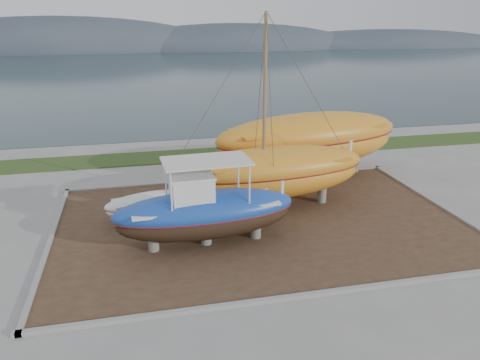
{
  "coord_description": "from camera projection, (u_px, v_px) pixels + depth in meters",
  "views": [
    {
      "loc": [
        -5.28,
        -14.77,
        8.94
      ],
      "look_at": [
        -0.99,
        4.0,
        2.16
      ],
      "focal_mm": 35.0,
      "sensor_mm": 36.0,
      "label": 1
    }
  ],
  "objects": [
    {
      "name": "ground",
      "position": [
        289.0,
        266.0,
        17.66
      ],
      "size": [
        140.0,
        140.0,
        0.0
      ],
      "primitive_type": "plane",
      "color": "gray",
      "rests_on": "ground"
    },
    {
      "name": "dirt_patch",
      "position": [
        261.0,
        222.0,
        21.33
      ],
      "size": [
        18.0,
        12.0,
        0.06
      ],
      "primitive_type": "cube",
      "color": "#422D1E",
      "rests_on": "ground"
    },
    {
      "name": "curb_frame",
      "position": [
        261.0,
        221.0,
        21.31
      ],
      "size": [
        18.6,
        12.6,
        0.15
      ],
      "primitive_type": null,
      "color": "gray",
      "rests_on": "ground"
    },
    {
      "name": "grass_strip",
      "position": [
        217.0,
        154.0,
        31.9
      ],
      "size": [
        44.0,
        3.0,
        0.08
      ],
      "primitive_type": "cube",
      "color": "#284219",
      "rests_on": "ground"
    },
    {
      "name": "sea",
      "position": [
        162.0,
        70.0,
        82.03
      ],
      "size": [
        260.0,
        100.0,
        0.04
      ],
      "primitive_type": null,
      "color": "#1C3539",
      "rests_on": "ground"
    },
    {
      "name": "mountain_ridge",
      "position": [
        149.0,
        49.0,
        132.6
      ],
      "size": [
        200.0,
        36.0,
        20.0
      ],
      "primitive_type": null,
      "color": "#333D49",
      "rests_on": "ground"
    },
    {
      "name": "blue_caique",
      "position": [
        205.0,
        203.0,
        18.71
      ],
      "size": [
        7.54,
        2.7,
        3.58
      ],
      "primitive_type": null,
      "rotation": [
        0.0,
        0.0,
        0.05
      ],
      "color": "#1B47AC",
      "rests_on": "dirt_patch"
    },
    {
      "name": "white_dinghy",
      "position": [
        149.0,
        207.0,
        21.44
      ],
      "size": [
        4.3,
        2.42,
        1.22
      ],
      "primitive_type": null,
      "rotation": [
        0.0,
        0.0,
        0.23
      ],
      "color": "white",
      "rests_on": "dirt_patch"
    },
    {
      "name": "orange_sailboat",
      "position": [
        274.0,
        117.0,
        21.33
      ],
      "size": [
        9.53,
        3.56,
        9.07
      ],
      "primitive_type": null,
      "rotation": [
        0.0,
        0.0,
        0.09
      ],
      "color": "orange",
      "rests_on": "dirt_patch"
    },
    {
      "name": "orange_bare_hull",
      "position": [
        309.0,
        147.0,
        26.47
      ],
      "size": [
        11.67,
        5.18,
        3.69
      ],
      "primitive_type": null,
      "rotation": [
        0.0,
        0.0,
        0.16
      ],
      "color": "orange",
      "rests_on": "dirt_patch"
    }
  ]
}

